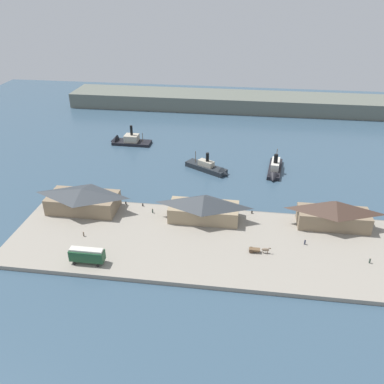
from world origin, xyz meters
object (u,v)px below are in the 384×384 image
object	(u,v)px
ferry_shed_central_terminal	(83,199)
ferry_mid_harbor	(210,168)
street_tram	(87,255)
ferry_approaching_west	(275,170)
pedestrian_at_waters_edge	(305,242)
mooring_post_west	(143,205)
pedestrian_standing_center	(153,211)
ferry_shed_west_terminal	(204,207)
mooring_post_center_east	(126,203)
mooring_post_east	(252,212)
horse_cart	(259,250)
ferry_shed_customs_shed	(334,213)
ferry_moored_west	(126,141)
pedestrian_near_east_shed	(370,261)
pedestrian_by_tram	(84,234)
mooring_post_center_west	(372,221)

from	to	relation	value
ferry_shed_central_terminal	ferry_mid_harbor	xyz separation A→B (m)	(36.73, 35.97, -3.62)
street_tram	ferry_approaching_west	xyz separation A→B (m)	(50.47, 63.42, -2.32)
pedestrian_at_waters_edge	mooring_post_west	distance (m)	51.65
ferry_approaching_west	pedestrian_standing_center	bearing A→B (deg)	-136.82
ferry_shed_west_terminal	ferry_approaching_west	world-z (taller)	ferry_shed_west_terminal
mooring_post_center_east	mooring_post_east	xyz separation A→B (m)	(40.83, -0.15, 0.00)
pedestrian_standing_center	ferry_approaching_west	world-z (taller)	ferry_approaching_west
horse_cart	pedestrian_standing_center	distance (m)	36.56
ferry_shed_west_terminal	ferry_mid_harbor	distance (m)	36.37
ferry_shed_customs_shed	ferry_moored_west	xyz separation A→B (m)	(-80.24, 58.38, -4.22)
pedestrian_at_waters_edge	mooring_post_west	world-z (taller)	pedestrian_at_waters_edge
ferry_shed_west_terminal	pedestrian_near_east_shed	size ratio (longest dim) A/B	13.21
pedestrian_near_east_shed	pedestrian_at_waters_edge	distance (m)	16.95
horse_cart	ferry_approaching_west	size ratio (longest dim) A/B	0.29
mooring_post_center_east	mooring_post_east	bearing A→B (deg)	-0.21
ferry_moored_west	ferry_approaching_west	bearing A→B (deg)	-18.46
pedestrian_by_tram	mooring_post_center_west	size ratio (longest dim) A/B	1.72
horse_cart	mooring_post_center_west	bearing A→B (deg)	30.41
pedestrian_at_waters_edge	ferry_moored_west	distance (m)	99.24
ferry_shed_customs_shed	pedestrian_standing_center	world-z (taller)	ferry_shed_customs_shed
ferry_shed_central_terminal	mooring_post_center_east	distance (m)	13.66
street_tram	mooring_post_east	distance (m)	52.00
pedestrian_standing_center	mooring_post_center_east	distance (m)	10.72
ferry_shed_customs_shed	mooring_post_center_west	distance (m)	13.63
street_tram	mooring_post_center_east	xyz separation A→B (m)	(1.24, 30.63, -2.09)
pedestrian_by_tram	ferry_approaching_west	world-z (taller)	ferry_approaching_west
ferry_shed_customs_shed	ferry_approaching_west	size ratio (longest dim) A/B	1.04
ferry_shed_central_terminal	pedestrian_standing_center	bearing A→B (deg)	2.74
pedestrian_standing_center	mooring_post_west	bearing A→B (deg)	138.31
pedestrian_by_tram	ferry_moored_west	bearing A→B (deg)	96.89
pedestrian_standing_center	pedestrian_at_waters_edge	bearing A→B (deg)	-12.96
mooring_post_center_east	horse_cart	bearing A→B (deg)	-25.25
horse_cart	ferry_approaching_west	xyz separation A→B (m)	(6.48, 52.94, -0.71)
pedestrian_by_tram	pedestrian_at_waters_edge	xyz separation A→B (m)	(62.31, 4.73, 0.06)
ferry_shed_west_terminal	ferry_shed_central_terminal	bearing A→B (deg)	179.79
ferry_shed_customs_shed	ferry_moored_west	size ratio (longest dim) A/B	1.12
ferry_shed_central_terminal	ferry_mid_harbor	bearing A→B (deg)	44.41
pedestrian_standing_center	mooring_post_west	size ratio (longest dim) A/B	1.81
street_tram	mooring_post_center_west	world-z (taller)	street_tram
pedestrian_by_tram	mooring_post_center_east	bearing A→B (deg)	70.60
ferry_shed_west_terminal	mooring_post_center_east	xyz separation A→B (m)	(-26.19, 5.33, -3.64)
pedestrian_by_tram	mooring_post_east	bearing A→B (deg)	21.96
mooring_post_east	mooring_post_center_west	distance (m)	36.17
ferry_moored_west	pedestrian_near_east_shed	bearing A→B (deg)	-40.81
pedestrian_near_east_shed	mooring_post_center_west	xyz separation A→B (m)	(5.68, 20.64, -0.29)
ferry_shed_customs_shed	horse_cart	distance (m)	27.37
ferry_shed_central_terminal	pedestrian_near_east_shed	distance (m)	84.99
pedestrian_by_tram	mooring_post_east	xyz separation A→B (m)	(47.65, 19.21, -0.25)
pedestrian_by_tram	ferry_mid_harbor	xyz separation A→B (m)	(31.35, 50.14, -0.56)
mooring_post_west	ferry_approaching_west	distance (m)	54.71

